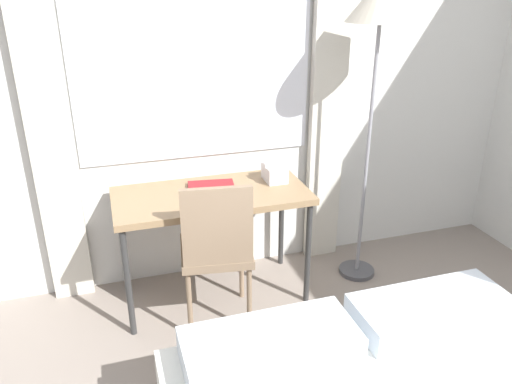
# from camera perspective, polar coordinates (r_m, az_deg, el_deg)

# --- Properties ---
(wall_back_with_window) EXTENTS (4.99, 0.13, 2.70)m
(wall_back_with_window) POSITION_cam_1_polar(r_m,az_deg,el_deg) (3.20, -2.41, 13.31)
(wall_back_with_window) COLOR silver
(wall_back_with_window) RESTS_ON ground_plane
(desk) EXTENTS (1.16, 0.56, 0.72)m
(desk) POSITION_cam_1_polar(r_m,az_deg,el_deg) (3.02, -5.09, -1.20)
(desk) COLOR #937551
(desk) RESTS_ON ground_plane
(desk_chair) EXTENTS (0.45, 0.45, 0.92)m
(desk_chair) POSITION_cam_1_polar(r_m,az_deg,el_deg) (2.82, -4.54, -6.13)
(desk_chair) COLOR #8C7259
(desk_chair) RESTS_ON ground_plane
(standing_lamp) EXTENTS (0.40, 0.40, 1.93)m
(standing_lamp) POSITION_cam_1_polar(r_m,az_deg,el_deg) (3.09, 14.03, 19.03)
(standing_lamp) COLOR #4C4C51
(standing_lamp) RESTS_ON ground_plane
(telephone) EXTENTS (0.14, 0.17, 0.12)m
(telephone) POSITION_cam_1_polar(r_m,az_deg,el_deg) (3.15, 2.14, 2.26)
(telephone) COLOR silver
(telephone) RESTS_ON desk
(book) EXTENTS (0.31, 0.25, 0.02)m
(book) POSITION_cam_1_polar(r_m,az_deg,el_deg) (3.03, -5.12, 0.49)
(book) COLOR maroon
(book) RESTS_ON desk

